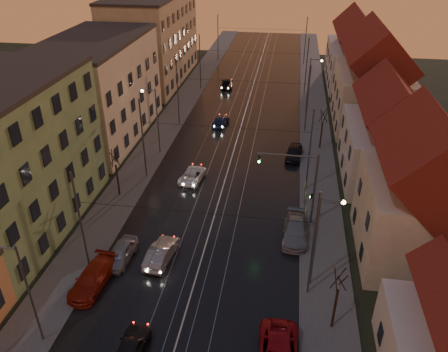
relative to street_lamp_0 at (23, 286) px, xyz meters
The scene contains 41 objects.
road 39.38m from the street_lamp_0, 76.53° to the left, with size 16.00×120.00×0.04m, color black.
sidewalk_left 38.31m from the street_lamp_0, 91.35° to the left, with size 4.00×120.00×0.15m, color #4C4C4C.
sidewalk_right 42.80m from the street_lamp_0, 63.31° to the left, with size 4.00×120.00×0.15m, color #4C4C4C.
tram_rail_0 38.92m from the street_lamp_0, 79.70° to the left, with size 0.06×120.00×0.03m, color gray.
tram_rail_1 39.20m from the street_lamp_0, 77.63° to the left, with size 0.06×120.00×0.03m, color gray.
tram_rail_2 39.56m from the street_lamp_0, 75.43° to the left, with size 0.06×120.00×0.03m, color gray.
tram_rail_3 39.94m from the street_lamp_0, 73.43° to the left, with size 0.06×120.00×0.03m, color gray.
apartment_left_1 14.73m from the street_lamp_0, 124.98° to the left, with size 10.00×18.00×13.00m, color #577D4F.
apartment_left_2 33.10m from the street_lamp_0, 104.70° to the left, with size 10.00×20.00×12.00m, color beige.
apartment_left_3 56.67m from the street_lamp_0, 98.53° to the left, with size 10.00×24.00×14.00m, color #9C8564.
house_right_1 29.17m from the street_lamp_0, 26.47° to the left, with size 8.67×10.20×10.80m.
house_right_2 36.84m from the street_lamp_0, 44.89° to the left, with size 9.18×12.24×9.20m.
house_right_3 48.61m from the street_lamp_0, 57.52° to the left, with size 9.18×14.28×11.50m.
house_right_4 64.52m from the street_lamp_0, 66.13° to the left, with size 9.18×16.32×10.00m.
catenary_pole_l_1 7.03m from the street_lamp_0, 85.88° to the left, with size 0.16×0.16×9.00m, color #595B60.
catenary_pole_r_1 19.04m from the street_lamp_0, 21.57° to the left, with size 0.16×0.16×9.00m, color #595B60.
catenary_pole_l_2 22.01m from the street_lamp_0, 88.69° to the left, with size 0.16×0.16×9.00m, color #595B60.
catenary_pole_r_2 28.24m from the street_lamp_0, 51.17° to the left, with size 0.16×0.16×9.00m, color #595B60.
catenary_pole_l_3 37.01m from the street_lamp_0, 89.22° to the left, with size 0.16×0.16×9.00m, color #595B60.
catenary_pole_r_3 41.02m from the street_lamp_0, 64.43° to the left, with size 0.16×0.16×9.00m, color #595B60.
catenary_pole_l_4 52.00m from the street_lamp_0, 89.44° to the left, with size 0.16×0.16×9.00m, color #595B60.
catenary_pole_r_4 54.93m from the street_lamp_0, 71.20° to the left, with size 0.16×0.16×9.00m, color #595B60.
catenary_pole_l_5 70.00m from the street_lamp_0, 89.59° to the left, with size 0.16×0.16×9.00m, color #595B60.
catenary_pole_r_5 72.21m from the street_lamp_0, 75.81° to the left, with size 0.16×0.16×9.00m, color #595B60.
street_lamp_0 is the anchor object (origin of this frame).
street_lamp_1 19.89m from the street_lamp_0, 23.72° to the left, with size 1.75×0.32×8.00m.
street_lamp_2 28.00m from the street_lamp_0, 90.00° to the left, with size 1.75×0.32×8.00m.
street_lamp_3 47.62m from the street_lamp_0, 67.52° to the left, with size 1.75×0.32×8.00m.
traffic_light_mast 23.42m from the street_lamp_0, 43.10° to the left, with size 5.30×0.32×7.20m.
bare_tree_0 18.19m from the street_lamp_0, 93.47° to the left, with size 1.09×1.09×5.11m.
bare_tree_1 19.86m from the street_lamp_0, 11.71° to the left, with size 1.09×1.09×5.11m.
bare_tree_2 37.56m from the street_lamp_0, 58.63° to the left, with size 1.09×1.09×5.11m.
driving_car_0 7.73m from the street_lamp_0, ahead, with size 1.71×4.25×1.45m, color black.
driving_car_1 11.55m from the street_lamp_0, 56.98° to the left, with size 1.58×4.53×1.49m, color gray.
driving_car_2 23.30m from the street_lamp_0, 75.71° to the left, with size 2.06×4.47×1.24m, color white.
driving_car_3 38.12m from the street_lamp_0, 80.51° to the left, with size 1.73×4.26×1.24m, color navy.
driving_car_4 53.77m from the street_lamp_0, 84.90° to the left, with size 1.86×4.62×1.58m, color black.
parked_left_2 6.92m from the street_lamp_0, 74.24° to the left, with size 2.06×5.07×1.47m, color maroon.
parked_left_3 9.83m from the street_lamp_0, 73.12° to the left, with size 1.69×4.21×1.44m, color gray.
parked_right_1 21.98m from the street_lamp_0, 39.31° to the left, with size 2.12×5.22×1.52m, color gray.
parked_right_2 33.54m from the street_lamp_0, 60.54° to the left, with size 1.73×4.30×1.47m, color black.
Camera 1 is at (6.05, -15.63, 23.98)m, focal length 35.00 mm.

